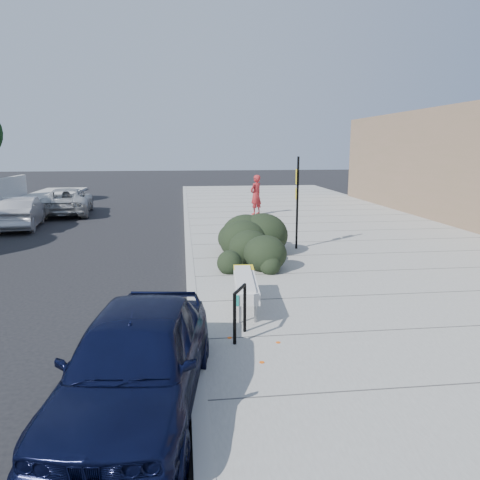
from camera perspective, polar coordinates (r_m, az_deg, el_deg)
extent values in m
plane|color=black|center=(10.19, -5.81, -8.34)|extent=(120.00, 120.00, 0.00)
cube|color=gray|center=(16.05, 14.17, -1.07)|extent=(11.20, 50.00, 0.15)
cube|color=#9E9E99|center=(14.98, -6.26, -1.62)|extent=(0.22, 50.00, 0.17)
cylinder|color=gray|center=(8.91, 0.03, -8.79)|extent=(0.05, 0.05, 0.41)
cylinder|color=gray|center=(8.93, 1.89, -8.76)|extent=(0.05, 0.05, 0.41)
cylinder|color=gray|center=(10.46, -0.35, -5.72)|extent=(0.05, 0.05, 0.41)
cylinder|color=gray|center=(10.48, 1.22, -5.69)|extent=(0.05, 0.05, 0.41)
cylinder|color=gray|center=(9.63, -0.18, -6.15)|extent=(0.17, 1.63, 0.04)
cylinder|color=gray|center=(9.64, 1.53, -6.13)|extent=(0.17, 1.63, 0.04)
cube|color=#B2B2B2|center=(9.59, 0.68, -5.32)|extent=(0.60, 2.18, 0.23)
cube|color=yellow|center=(10.38, 0.43, -3.35)|extent=(0.47, 0.46, 0.02)
cube|color=teal|center=(8.66, -0.34, -7.18)|extent=(0.07, 0.25, 0.20)
cylinder|color=black|center=(7.91, -0.66, -9.63)|extent=(0.06, 0.06, 0.88)
cylinder|color=black|center=(8.42, 0.58, -8.32)|extent=(0.06, 0.06, 0.88)
cylinder|color=black|center=(8.02, -0.02, -6.01)|extent=(0.29, 0.54, 0.06)
cube|color=black|center=(15.16, 7.00, 4.46)|extent=(0.08, 0.08, 2.97)
cube|color=yellow|center=(15.08, 6.86, 7.70)|extent=(0.08, 0.34, 0.48)
cube|color=yellow|center=(15.12, 6.81, 5.67)|extent=(0.08, 0.32, 0.37)
ellipsoid|color=black|center=(13.89, 1.56, 0.72)|extent=(2.23, 3.97, 1.43)
imported|color=black|center=(6.36, -12.56, -14.18)|extent=(2.23, 4.35, 1.42)
imported|color=#9FA0A4|center=(21.92, -25.19, 3.06)|extent=(1.99, 4.30, 1.36)
imported|color=#A7AAAC|center=(25.54, -20.27, 4.45)|extent=(2.78, 5.11, 1.36)
imported|color=maroon|center=(22.89, 1.95, 5.53)|extent=(0.83, 0.81, 1.93)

